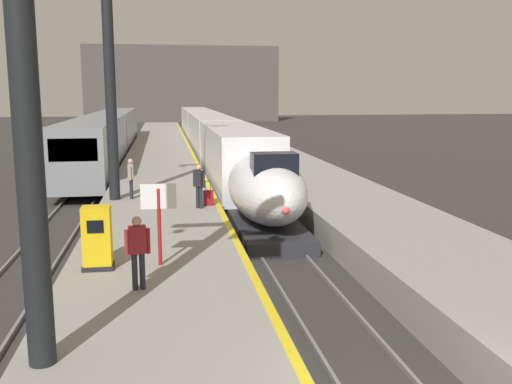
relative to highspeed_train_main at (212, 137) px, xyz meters
name	(u,v)px	position (x,y,z in m)	size (l,w,h in m)	color
platform_left	(161,181)	(-4.05, -13.39, -1.43)	(4.80, 110.00, 1.05)	gray
platform_right	(301,178)	(4.05, -13.39, -1.43)	(4.80, 110.00, 1.05)	gray
platform_left_safety_stripe	(201,171)	(-1.77, -13.39, -0.90)	(0.20, 107.80, 0.01)	yellow
rail_main_left	(215,181)	(-0.75, -10.64, -1.89)	(0.08, 110.00, 0.12)	slate
rail_main_right	(239,180)	(0.75, -10.64, -1.89)	(0.08, 110.00, 0.12)	slate
rail_secondary_left	(80,184)	(-8.85, -10.64, -1.89)	(0.08, 110.00, 0.12)	slate
rail_secondary_right	(105,183)	(-7.35, -10.64, -1.89)	(0.08, 110.00, 0.12)	slate
highspeed_train_main	(212,137)	(0.00, 0.00, 0.00)	(2.92, 57.30, 3.60)	silver
regional_train_adjacent	(108,135)	(-8.10, 0.67, 0.18)	(2.85, 36.60, 3.80)	gray
station_column_near	(24,18)	(-5.84, -36.42, 4.58)	(4.00, 0.68, 8.92)	black
station_column_mid	(109,49)	(-5.90, -21.52, 5.21)	(4.00, 0.68, 10.30)	black
passenger_near_edge	(199,183)	(-2.54, -23.94, 0.09)	(0.43, 0.43, 1.69)	#23232D
passenger_mid_platform	(131,175)	(-5.22, -21.48, 0.09)	(0.23, 0.57, 1.69)	#23232D
passenger_far_waiting	(138,247)	(-4.48, -33.00, 0.09)	(0.56, 0.28, 1.69)	#23232D
rolling_suitcase	(208,198)	(-2.16, -23.44, -0.60)	(0.40, 0.22, 0.98)	maroon
ticket_machine_yellow	(97,240)	(-5.55, -31.26, -0.16)	(0.76, 0.62, 1.60)	yellow
departure_info_board	(159,208)	(-4.00, -31.18, 0.60)	(0.90, 0.10, 2.12)	maroon
terminus_back_wall	(183,84)	(0.00, 63.86, 5.05)	(36.00, 2.00, 14.00)	#4C4742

